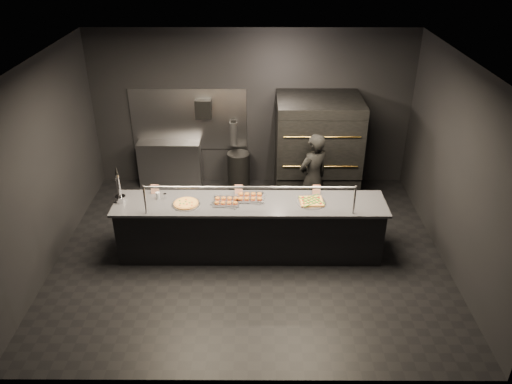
# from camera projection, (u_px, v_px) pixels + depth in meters

# --- Properties ---
(room) EXTENTS (6.04, 6.00, 3.00)m
(room) POSITION_uv_depth(u_px,v_px,m) (248.00, 167.00, 7.26)
(room) COLOR black
(room) RESTS_ON ground
(service_counter) EXTENTS (4.10, 0.78, 1.37)m
(service_counter) POSITION_uv_depth(u_px,v_px,m) (250.00, 228.00, 7.71)
(service_counter) COLOR black
(service_counter) RESTS_ON ground
(pizza_oven) EXTENTS (1.50, 1.23, 1.91)m
(pizza_oven) POSITION_uv_depth(u_px,v_px,m) (317.00, 148.00, 9.13)
(pizza_oven) COLOR black
(pizza_oven) RESTS_ON ground
(prep_shelf) EXTENTS (1.20, 0.35, 0.90)m
(prep_shelf) POSITION_uv_depth(u_px,v_px,m) (170.00, 164.00, 9.76)
(prep_shelf) COLOR #99999E
(prep_shelf) RESTS_ON ground
(towel_dispenser) EXTENTS (0.30, 0.20, 0.35)m
(towel_dispenser) POSITION_uv_depth(u_px,v_px,m) (203.00, 109.00, 9.28)
(towel_dispenser) COLOR black
(towel_dispenser) RESTS_ON room
(fire_extinguisher) EXTENTS (0.14, 0.14, 0.51)m
(fire_extinguisher) POSITION_uv_depth(u_px,v_px,m) (234.00, 133.00, 9.53)
(fire_extinguisher) COLOR #B2B2B7
(fire_extinguisher) RESTS_ON room
(beer_tap) EXTENTS (0.16, 0.22, 0.60)m
(beer_tap) POSITION_uv_depth(u_px,v_px,m) (119.00, 191.00, 7.44)
(beer_tap) COLOR silver
(beer_tap) RESTS_ON service_counter
(round_pizza) EXTENTS (0.43, 0.43, 0.03)m
(round_pizza) POSITION_uv_depth(u_px,v_px,m) (186.00, 204.00, 7.43)
(round_pizza) COLOR silver
(round_pizza) RESTS_ON service_counter
(slider_tray_a) EXTENTS (0.47, 0.41, 0.06)m
(slider_tray_a) POSITION_uv_depth(u_px,v_px,m) (226.00, 201.00, 7.47)
(slider_tray_a) COLOR silver
(slider_tray_a) RESTS_ON service_counter
(slider_tray_b) EXTENTS (0.48, 0.40, 0.07)m
(slider_tray_b) POSITION_uv_depth(u_px,v_px,m) (250.00, 197.00, 7.58)
(slider_tray_b) COLOR silver
(slider_tray_b) RESTS_ON service_counter
(square_pizza) EXTENTS (0.44, 0.44, 0.05)m
(square_pizza) POSITION_uv_depth(u_px,v_px,m) (311.00, 202.00, 7.48)
(square_pizza) COLOR silver
(square_pizza) RESTS_ON service_counter
(condiment_jar) EXTENTS (0.16, 0.07, 0.11)m
(condiment_jar) POSITION_uv_depth(u_px,v_px,m) (160.00, 196.00, 7.57)
(condiment_jar) COLOR silver
(condiment_jar) RESTS_ON service_counter
(tent_cards) EXTENTS (2.62, 0.04, 0.15)m
(tent_cards) POSITION_uv_depth(u_px,v_px,m) (237.00, 189.00, 7.70)
(tent_cards) COLOR white
(tent_cards) RESTS_ON service_counter
(trash_bin) EXTENTS (0.43, 0.43, 0.72)m
(trash_bin) POSITION_uv_depth(u_px,v_px,m) (239.00, 170.00, 9.69)
(trash_bin) COLOR black
(trash_bin) RESTS_ON ground
(worker) EXTENTS (0.70, 0.65, 1.61)m
(worker) POSITION_uv_depth(u_px,v_px,m) (313.00, 178.00, 8.44)
(worker) COLOR black
(worker) RESTS_ON ground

